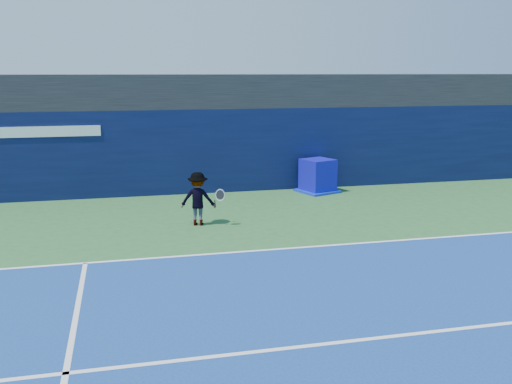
# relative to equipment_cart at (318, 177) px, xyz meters

# --- Properties ---
(ground) EXTENTS (80.00, 80.00, 0.00)m
(ground) POSITION_rel_equipment_cart_xyz_m (-2.80, -9.31, -0.55)
(ground) COLOR #2B612D
(ground) RESTS_ON ground
(baseline) EXTENTS (24.00, 0.10, 0.01)m
(baseline) POSITION_rel_equipment_cart_xyz_m (-2.80, -6.31, -0.54)
(baseline) COLOR white
(baseline) RESTS_ON ground
(service_line) EXTENTS (24.00, 0.10, 0.01)m
(service_line) POSITION_rel_equipment_cart_xyz_m (-2.80, -11.31, -0.54)
(service_line) COLOR white
(service_line) RESTS_ON ground
(stadium_band) EXTENTS (36.00, 3.00, 1.20)m
(stadium_band) POSITION_rel_equipment_cart_xyz_m (-2.80, 2.19, 3.05)
(stadium_band) COLOR black
(stadium_band) RESTS_ON back_wall_assembly
(back_wall_assembly) EXTENTS (36.00, 1.03, 3.00)m
(back_wall_assembly) POSITION_rel_equipment_cart_xyz_m (-2.80, 1.19, 0.95)
(back_wall_assembly) COLOR #0A1238
(back_wall_assembly) RESTS_ON ground
(equipment_cart) EXTENTS (1.61, 1.61, 1.21)m
(equipment_cart) POSITION_rel_equipment_cart_xyz_m (0.00, 0.00, 0.00)
(equipment_cart) COLOR #0F0CAA
(equipment_cart) RESTS_ON ground
(tennis_player) EXTENTS (1.28, 0.82, 1.52)m
(tennis_player) POSITION_rel_equipment_cart_xyz_m (-4.82, -3.53, 0.21)
(tennis_player) COLOR silver
(tennis_player) RESTS_ON ground
(tennis_ball) EXTENTS (0.07, 0.07, 0.07)m
(tennis_ball) POSITION_rel_equipment_cart_xyz_m (-4.16, -3.55, 0.22)
(tennis_ball) COLOR #C6F81B
(tennis_ball) RESTS_ON ground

